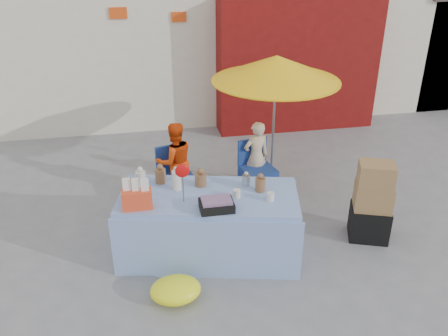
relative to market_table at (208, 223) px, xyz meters
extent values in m
plane|color=slate|center=(0.25, -0.23, -0.44)|extent=(80.00, 80.00, 0.00)
cube|color=maroon|center=(2.45, 3.97, 0.86)|extent=(3.20, 0.60, 2.60)
cube|color=#4C331E|center=(6.75, 5.77, 0.76)|extent=(2.60, 3.00, 2.40)
cube|color=#D64512|center=(-0.95, 4.25, 1.91)|extent=(0.32, 0.04, 0.20)
cube|color=#D64512|center=(0.15, 4.25, 1.81)|extent=(0.28, 0.04, 0.18)
cube|color=#7B96C5|center=(0.01, 0.00, -0.01)|extent=(2.31, 1.42, 0.85)
cube|color=#7B96C5|center=(-0.10, -0.48, -0.04)|extent=(2.16, 0.53, 0.79)
cube|color=#7B96C5|center=(0.12, 0.49, -0.04)|extent=(2.16, 0.53, 0.79)
cylinder|color=silver|center=(-0.78, 0.36, 0.51)|extent=(0.15, 0.15, 0.20)
cylinder|color=brown|center=(-0.53, 0.42, 0.50)|extent=(0.16, 0.16, 0.18)
cylinder|color=silver|center=(-0.35, 0.20, 0.54)|extent=(0.14, 0.14, 0.25)
cylinder|color=brown|center=(-0.05, 0.25, 0.49)|extent=(0.18, 0.18, 0.16)
cylinder|color=#B2B2B7|center=(0.51, 0.14, 0.48)|extent=(0.12, 0.12, 0.14)
cylinder|color=brown|center=(0.64, -0.03, 0.50)|extent=(0.15, 0.15, 0.17)
cylinder|color=silver|center=(0.33, -0.13, 0.46)|extent=(0.11, 0.11, 0.10)
cylinder|color=silver|center=(0.70, -0.27, 0.46)|extent=(0.11, 0.11, 0.10)
sphere|color=brown|center=(-0.92, 0.10, 0.50)|extent=(0.17, 0.17, 0.17)
ellipsoid|color=red|center=(-0.30, -0.10, 0.81)|extent=(0.18, 0.10, 0.17)
cube|color=#E04321|center=(-0.84, -0.15, 0.53)|extent=(0.37, 0.23, 0.23)
cube|color=black|center=(0.04, -0.36, 0.46)|extent=(0.44, 0.35, 0.10)
cube|color=navy|center=(-0.26, 1.33, -0.21)|extent=(0.57, 0.55, 0.45)
cube|color=navy|center=(-0.31, 1.55, 0.21)|extent=(0.48, 0.14, 0.40)
cube|color=navy|center=(0.99, 1.33, -0.21)|extent=(0.57, 0.55, 0.45)
cube|color=navy|center=(0.94, 1.55, 0.21)|extent=(0.48, 0.14, 0.40)
imported|color=#E3420B|center=(-0.26, 1.48, 0.17)|extent=(0.68, 0.58, 1.22)
imported|color=beige|center=(0.99, 1.48, 0.14)|extent=(0.47, 0.36, 1.15)
cylinder|color=gray|center=(1.29, 1.63, 0.56)|extent=(0.04, 0.04, 2.00)
cone|color=yellow|center=(1.29, 1.63, 1.46)|extent=(1.90, 1.90, 0.38)
cylinder|color=yellow|center=(1.29, 1.63, 1.28)|extent=(1.90, 1.90, 0.02)
cube|color=black|center=(2.15, -0.07, -0.21)|extent=(0.61, 0.56, 0.45)
cube|color=olive|center=(2.15, -0.07, 0.19)|extent=(0.57, 0.50, 0.35)
cube|color=olive|center=(2.13, -0.09, 0.52)|extent=(0.52, 0.46, 0.31)
ellipsoid|color=#F5FA1A|center=(-0.50, -0.79, -0.31)|extent=(0.63, 0.53, 0.26)
camera|label=1|loc=(-0.74, -4.90, 3.26)|focal=38.00mm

